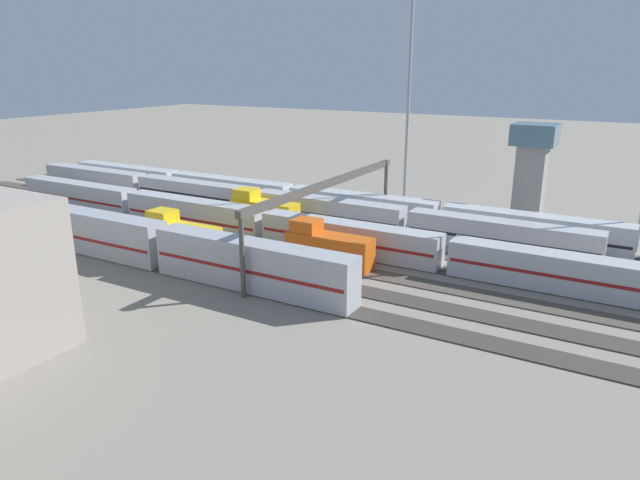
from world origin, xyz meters
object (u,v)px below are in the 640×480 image
Objects in this scene: train_on_track_2 at (263,212)px; train_on_track_6 at (163,247)px; train_on_track_4 at (327,248)px; train_on_track_5 at (181,237)px; control_tower at (532,164)px; light_mast_2 at (410,76)px; train_on_track_1 at (257,202)px; train_on_track_0 at (348,205)px; train_on_track_3 at (265,225)px; signal_gantry at (329,189)px.

train_on_track_6 is at bearing 92.20° from train_on_track_2.
train_on_track_4 is 18.04m from train_on_track_5.
train_on_track_6 is 53.04m from control_tower.
light_mast_2 is at bearing -114.22° from train_on_track_6.
light_mast_2 reaches higher than train_on_track_1.
light_mast_2 is at bearing 31.70° from control_tower.
train_on_track_0 is 13.78m from train_on_track_1.
control_tower is (-15.61, -9.65, -12.31)m from light_mast_2.
train_on_track_3 is 2.90× the size of light_mast_2.
light_mast_2 reaches higher than train_on_track_0.
train_on_track_0 is at bearing -129.53° from train_on_track_2.
train_on_track_4 reaches higher than train_on_track_3.
train_on_track_4 is 0.09× the size of train_on_track_0.
control_tower is at bearing -143.79° from train_on_track_2.
train_on_track_1 is at bearing -36.14° from train_on_track_4.
train_on_track_3 is 15.34m from train_on_track_6.
train_on_track_4 is at bearing 111.05° from train_on_track_0.
train_on_track_6 is (3.15, 15.00, 0.60)m from train_on_track_3.
train_on_track_4 is at bearing 90.47° from light_mast_2.
train_on_track_6 is at bearing 33.37° from train_on_track_4.
train_on_track_5 is 1.00× the size of train_on_track_2.
train_on_track_1 is (12.84, 5.00, -0.06)m from train_on_track_0.
train_on_track_6 is at bearing 113.28° from train_on_track_5.
light_mast_2 reaches higher than train_on_track_2.
train_on_track_1 is at bearing 21.27° from train_on_track_0.
train_on_track_6 is at bearing 65.78° from light_mast_2.
light_mast_2 is at bearing -157.75° from train_on_track_1.
signal_gantry is 2.52× the size of control_tower.
light_mast_2 reaches higher than signal_gantry.
control_tower reaches higher than train_on_track_2.
signal_gantry is (2.63, -5.00, 5.50)m from train_on_track_4.
light_mast_2 reaches higher than control_tower.
control_tower is at bearing -153.45° from train_on_track_1.
control_tower is at bearing -130.79° from train_on_track_5.
train_on_track_4 is 18.83m from train_on_track_2.
signal_gantry is (-12.55, -15.00, 5.05)m from train_on_track_6.
signal_gantry is at bearing -62.22° from train_on_track_4.
light_mast_2 is at bearing -121.19° from train_on_track_5.
signal_gantry reaches higher than train_on_track_3.
train_on_track_6 is 5.46m from train_on_track_5.
train_on_track_3 is at bearing -22.57° from train_on_track_4.
signal_gantry reaches higher than train_on_track_6.
train_on_track_1 is 21.27m from signal_gantry.
train_on_track_5 is at bearing 84.73° from train_on_track_2.
light_mast_2 is (-15.76, -13.33, 18.27)m from train_on_track_2.
train_on_track_4 reaches higher than train_on_track_1.
train_on_track_1 is (5.36, -25.00, -0.60)m from train_on_track_6.
train_on_track_0 is 3.49× the size of light_mast_2.
train_on_track_2 is at bearing 132.55° from train_on_track_1.
train_on_track_0 is 27.19m from control_tower.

